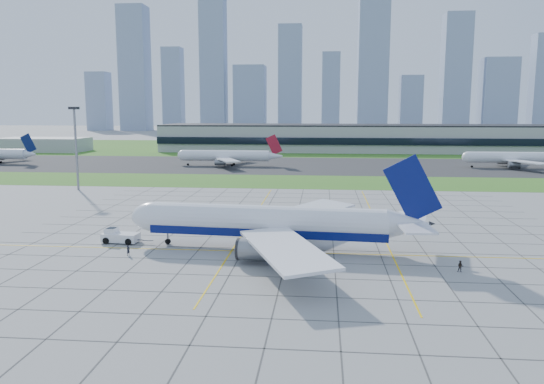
{
  "coord_description": "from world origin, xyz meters",
  "views": [
    {
      "loc": [
        5.81,
        -92.03,
        24.84
      ],
      "look_at": [
        -5.05,
        21.47,
        7.0
      ],
      "focal_mm": 35.0,
      "sensor_mm": 36.0,
      "label": 1
    }
  ],
  "objects_px": {
    "light_mast": "(76,138)",
    "crew_far": "(460,266)",
    "distant_jet_1": "(227,156)",
    "distant_jet_2": "(512,157)",
    "airliner": "(270,223)",
    "pushback_tug": "(119,236)",
    "crew_near": "(128,250)"
  },
  "relations": [
    {
      "from": "light_mast",
      "to": "crew_far",
      "type": "height_order",
      "value": "light_mast"
    },
    {
      "from": "light_mast",
      "to": "distant_jet_1",
      "type": "height_order",
      "value": "light_mast"
    },
    {
      "from": "distant_jet_2",
      "to": "airliner",
      "type": "bearing_deg",
      "value": -122.27
    },
    {
      "from": "light_mast",
      "to": "airliner",
      "type": "height_order",
      "value": "light_mast"
    },
    {
      "from": "airliner",
      "to": "distant_jet_1",
      "type": "bearing_deg",
      "value": 108.08
    },
    {
      "from": "pushback_tug",
      "to": "crew_far",
      "type": "xyz_separation_m",
      "value": [
        59.38,
        -12.8,
        -0.31
      ]
    },
    {
      "from": "distant_jet_1",
      "to": "distant_jet_2",
      "type": "height_order",
      "value": "same"
    },
    {
      "from": "crew_far",
      "to": "distant_jet_1",
      "type": "distance_m",
      "value": 163.12
    },
    {
      "from": "pushback_tug",
      "to": "crew_near",
      "type": "bearing_deg",
      "value": -55.02
    },
    {
      "from": "airliner",
      "to": "light_mast",
      "type": "bearing_deg",
      "value": 140.46
    },
    {
      "from": "light_mast",
      "to": "airliner",
      "type": "xyz_separation_m",
      "value": [
        66.57,
        -65.0,
        -11.4
      ]
    },
    {
      "from": "airliner",
      "to": "crew_far",
      "type": "height_order",
      "value": "airliner"
    },
    {
      "from": "airliner",
      "to": "pushback_tug",
      "type": "relative_size",
      "value": 5.66
    },
    {
      "from": "light_mast",
      "to": "distant_jet_2",
      "type": "distance_m",
      "value": 174.71
    },
    {
      "from": "crew_far",
      "to": "distant_jet_2",
      "type": "relative_size",
      "value": 0.04
    },
    {
      "from": "airliner",
      "to": "distant_jet_2",
      "type": "relative_size",
      "value": 1.32
    },
    {
      "from": "crew_far",
      "to": "distant_jet_1",
      "type": "bearing_deg",
      "value": 129.8
    },
    {
      "from": "pushback_tug",
      "to": "airliner",
      "type": "bearing_deg",
      "value": 0.81
    },
    {
      "from": "airliner",
      "to": "pushback_tug",
      "type": "xyz_separation_m",
      "value": [
        -28.72,
        1.99,
        -3.57
      ]
    },
    {
      "from": "pushback_tug",
      "to": "crew_far",
      "type": "bearing_deg",
      "value": -7.39
    },
    {
      "from": "distant_jet_2",
      "to": "pushback_tug",
      "type": "bearing_deg",
      "value": -130.21
    },
    {
      "from": "crew_near",
      "to": "distant_jet_2",
      "type": "height_order",
      "value": "distant_jet_2"
    },
    {
      "from": "airliner",
      "to": "pushback_tug",
      "type": "height_order",
      "value": "airliner"
    },
    {
      "from": "crew_far",
      "to": "distant_jet_2",
      "type": "height_order",
      "value": "distant_jet_2"
    },
    {
      "from": "pushback_tug",
      "to": "distant_jet_2",
      "type": "xyz_separation_m",
      "value": [
        118.47,
        140.15,
        3.27
      ]
    },
    {
      "from": "crew_far",
      "to": "pushback_tug",
      "type": "bearing_deg",
      "value": -175.32
    },
    {
      "from": "pushback_tug",
      "to": "crew_near",
      "type": "height_order",
      "value": "pushback_tug"
    },
    {
      "from": "pushback_tug",
      "to": "distant_jet_1",
      "type": "bearing_deg",
      "value": 96.54
    },
    {
      "from": "crew_far",
      "to": "distant_jet_1",
      "type": "relative_size",
      "value": 0.04
    },
    {
      "from": "distant_jet_1",
      "to": "airliner",
      "type": "bearing_deg",
      "value": -76.7
    },
    {
      "from": "pushback_tug",
      "to": "distant_jet_1",
      "type": "relative_size",
      "value": 0.22
    },
    {
      "from": "light_mast",
      "to": "crew_near",
      "type": "bearing_deg",
      "value": -59.1
    }
  ]
}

